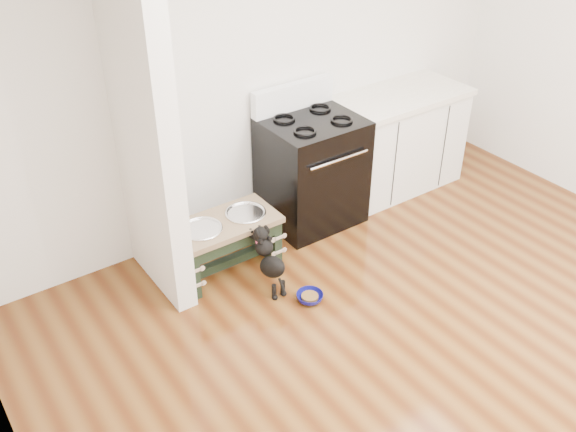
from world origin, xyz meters
name	(u,v)px	position (x,y,z in m)	size (l,w,h in m)	color
ground	(485,386)	(0.00, 0.00, 0.00)	(5.00, 5.00, 0.00)	#4B230D
room_shell	(541,153)	(0.00, 0.00, 1.62)	(5.00, 5.00, 5.00)	silver
partition_wall	(142,115)	(-1.18, 2.10, 1.35)	(0.15, 0.80, 2.70)	silver
oven_range	(311,169)	(0.25, 2.16, 0.48)	(0.76, 0.69, 1.14)	black
cabinet_run	(397,141)	(1.23, 2.18, 0.45)	(1.24, 0.64, 0.91)	silver
dog_feeder	(225,236)	(-0.72, 1.93, 0.32)	(0.81, 0.43, 0.46)	black
puppy	(269,259)	(-0.57, 1.56, 0.27)	(0.14, 0.42, 0.49)	black
floor_bowl	(310,297)	(-0.41, 1.27, 0.03)	(0.25, 0.25, 0.06)	#0E0E62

